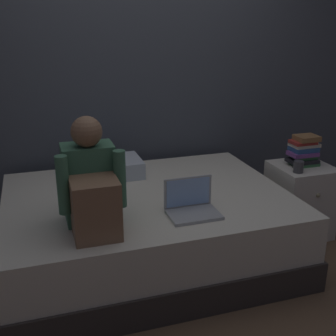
{
  "coord_description": "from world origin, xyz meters",
  "views": [
    {
      "loc": [
        -0.91,
        -2.4,
        1.69
      ],
      "look_at": [
        -0.11,
        0.1,
        0.78
      ],
      "focal_mm": 45.57,
      "sensor_mm": 36.0,
      "label": 1
    }
  ],
  "objects_px": {
    "nightstand": "(299,200)",
    "person_sitting": "(91,187)",
    "pillow": "(105,168)",
    "book_stack": "(304,151)",
    "bed": "(147,228)",
    "laptop": "(191,205)",
    "mug": "(298,167)"
  },
  "relations": [
    {
      "from": "nightstand",
      "to": "person_sitting",
      "type": "bearing_deg",
      "value": -166.69
    },
    {
      "from": "pillow",
      "to": "book_stack",
      "type": "distance_m",
      "value": 1.58
    },
    {
      "from": "bed",
      "to": "nightstand",
      "type": "relative_size",
      "value": 3.38
    },
    {
      "from": "bed",
      "to": "laptop",
      "type": "xyz_separation_m",
      "value": [
        0.19,
        -0.39,
        0.32
      ]
    },
    {
      "from": "bed",
      "to": "laptop",
      "type": "distance_m",
      "value": 0.54
    },
    {
      "from": "person_sitting",
      "to": "nightstand",
      "type": "bearing_deg",
      "value": 13.31
    },
    {
      "from": "bed",
      "to": "person_sitting",
      "type": "xyz_separation_m",
      "value": [
        -0.43,
        -0.38,
        0.52
      ]
    },
    {
      "from": "nightstand",
      "to": "pillow",
      "type": "distance_m",
      "value": 1.6
    },
    {
      "from": "person_sitting",
      "to": "pillow",
      "type": "bearing_deg",
      "value": 75.38
    },
    {
      "from": "book_stack",
      "to": "mug",
      "type": "bearing_deg",
      "value": -133.57
    },
    {
      "from": "nightstand",
      "to": "bed",
      "type": "bearing_deg",
      "value": -178.77
    },
    {
      "from": "person_sitting",
      "to": "mug",
      "type": "relative_size",
      "value": 7.28
    },
    {
      "from": "bed",
      "to": "laptop",
      "type": "bearing_deg",
      "value": -64.66
    },
    {
      "from": "laptop",
      "to": "pillow",
      "type": "distance_m",
      "value": 0.93
    },
    {
      "from": "person_sitting",
      "to": "laptop",
      "type": "relative_size",
      "value": 2.05
    },
    {
      "from": "nightstand",
      "to": "mug",
      "type": "distance_m",
      "value": 0.38
    },
    {
      "from": "nightstand",
      "to": "mug",
      "type": "height_order",
      "value": "mug"
    },
    {
      "from": "nightstand",
      "to": "person_sitting",
      "type": "distance_m",
      "value": 1.84
    },
    {
      "from": "laptop",
      "to": "pillow",
      "type": "bearing_deg",
      "value": 115.42
    },
    {
      "from": "pillow",
      "to": "mug",
      "type": "xyz_separation_m",
      "value": [
        1.38,
        -0.54,
        0.04
      ]
    },
    {
      "from": "person_sitting",
      "to": "mug",
      "type": "xyz_separation_m",
      "value": [
        1.6,
        0.29,
        -0.14
      ]
    },
    {
      "from": "person_sitting",
      "to": "book_stack",
      "type": "distance_m",
      "value": 1.8
    },
    {
      "from": "pillow",
      "to": "nightstand",
      "type": "bearing_deg",
      "value": -15.57
    },
    {
      "from": "bed",
      "to": "laptop",
      "type": "height_order",
      "value": "laptop"
    },
    {
      "from": "laptop",
      "to": "book_stack",
      "type": "bearing_deg",
      "value": 21.76
    },
    {
      "from": "book_stack",
      "to": "mug",
      "type": "relative_size",
      "value": 2.68
    },
    {
      "from": "bed",
      "to": "person_sitting",
      "type": "distance_m",
      "value": 0.77
    },
    {
      "from": "bed",
      "to": "pillow",
      "type": "xyz_separation_m",
      "value": [
        -0.21,
        0.45,
        0.33
      ]
    },
    {
      "from": "person_sitting",
      "to": "pillow",
      "type": "relative_size",
      "value": 1.17
    },
    {
      "from": "bed",
      "to": "pillow",
      "type": "height_order",
      "value": "pillow"
    },
    {
      "from": "bed",
      "to": "mug",
      "type": "bearing_deg",
      "value": -4.5
    },
    {
      "from": "nightstand",
      "to": "pillow",
      "type": "xyz_separation_m",
      "value": [
        -1.51,
        0.42,
        0.3
      ]
    }
  ]
}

